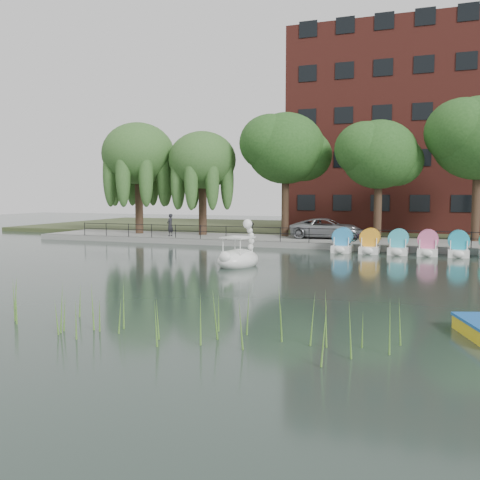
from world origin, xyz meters
The scene contains 17 objects.
ground_plane centered at (0.00, 0.00, 0.00)m, with size 120.00×120.00×0.00m, color #30403A.
promenade centered at (0.00, 16.00, 0.20)m, with size 40.00×6.00×0.40m, color gray.
kerb centered at (0.00, 13.05, 0.20)m, with size 40.00×0.25×0.40m, color gray.
land_strip centered at (0.00, 30.00, 0.18)m, with size 60.00×22.00×0.36m, color #47512D.
railing centered at (0.00, 13.25, 1.15)m, with size 32.00×0.05×1.00m.
apartment_building centered at (7.00, 29.97, 9.36)m, with size 20.00×10.07×18.00m.
willow_left centered at (-13.00, 16.50, 6.87)m, with size 5.88×5.88×9.01m.
willow_mid centered at (-7.50, 17.00, 6.25)m, with size 5.32×5.32×8.15m.
broadleaf_center centered at (-1.00, 18.00, 7.06)m, with size 6.00×6.00×9.25m.
broadleaf_right centered at (6.00, 17.50, 6.39)m, with size 5.40×5.40×8.32m.
broadleaf_far centered at (12.50, 18.50, 7.40)m, with size 6.30×6.30×9.71m.
minivan centered at (2.46, 16.96, 1.25)m, with size 6.09×2.80×1.69m, color gray.
bicycle centered at (5.20, 14.83, 0.90)m, with size 1.72×0.60×1.00m, color gray.
pedestrian centered at (-9.26, 14.79, 1.39)m, with size 0.71×0.48×1.98m, color black.
swan_boat centered at (0.59, 3.58, 0.52)m, with size 2.28×3.08×2.37m.
pedal_boat_row centered at (8.70, 11.96, 0.61)m, with size 9.65×1.70×1.40m.
reed_bank centered at (2.00, -9.50, 0.60)m, with size 24.00×2.40×1.20m.
Camera 1 is at (10.09, -21.77, 3.75)m, focal length 40.00 mm.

